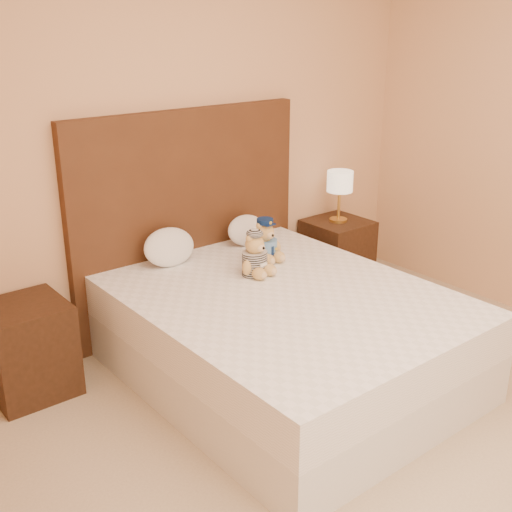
{
  "coord_description": "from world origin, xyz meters",
  "views": [
    {
      "loc": [
        -2.27,
        -1.35,
        2.06
      ],
      "look_at": [
        -0.02,
        1.45,
        0.71
      ],
      "focal_mm": 45.0,
      "sensor_mm": 36.0,
      "label": 1
    }
  ],
  "objects_px": {
    "lamp": "(340,184)",
    "pillow_right": "(247,229)",
    "nightstand_right": "(337,254)",
    "pillow_left": "(169,245)",
    "teddy_prisoner": "(255,254)",
    "nightstand_left": "(28,349)",
    "teddy_police": "(265,240)",
    "bed": "(285,336)"
  },
  "relations": [
    {
      "from": "teddy_police",
      "to": "pillow_right",
      "type": "xyz_separation_m",
      "value": [
        0.12,
        0.34,
        -0.03
      ]
    },
    {
      "from": "lamp",
      "to": "teddy_police",
      "type": "height_order",
      "value": "lamp"
    },
    {
      "from": "teddy_prisoner",
      "to": "nightstand_left",
      "type": "bearing_deg",
      "value": 152.73
    },
    {
      "from": "nightstand_right",
      "to": "teddy_police",
      "type": "relative_size",
      "value": 1.93
    },
    {
      "from": "nightstand_right",
      "to": "lamp",
      "type": "distance_m",
      "value": 0.57
    },
    {
      "from": "teddy_prisoner",
      "to": "lamp",
      "type": "bearing_deg",
      "value": 12.77
    },
    {
      "from": "nightstand_left",
      "to": "pillow_right",
      "type": "xyz_separation_m",
      "value": [
        1.61,
        0.03,
        0.39
      ]
    },
    {
      "from": "bed",
      "to": "lamp",
      "type": "height_order",
      "value": "lamp"
    },
    {
      "from": "teddy_police",
      "to": "teddy_prisoner",
      "type": "height_order",
      "value": "teddy_police"
    },
    {
      "from": "lamp",
      "to": "pillow_left",
      "type": "height_order",
      "value": "lamp"
    },
    {
      "from": "pillow_left",
      "to": "pillow_right",
      "type": "distance_m",
      "value": 0.63
    },
    {
      "from": "bed",
      "to": "pillow_left",
      "type": "height_order",
      "value": "pillow_left"
    },
    {
      "from": "nightstand_left",
      "to": "teddy_police",
      "type": "distance_m",
      "value": 1.58
    },
    {
      "from": "bed",
      "to": "nightstand_left",
      "type": "xyz_separation_m",
      "value": [
        -1.25,
        0.8,
        -0.0
      ]
    },
    {
      "from": "teddy_police",
      "to": "pillow_right",
      "type": "distance_m",
      "value": 0.36
    },
    {
      "from": "nightstand_right",
      "to": "pillow_left",
      "type": "distance_m",
      "value": 1.57
    },
    {
      "from": "bed",
      "to": "pillow_right",
      "type": "bearing_deg",
      "value": 66.48
    },
    {
      "from": "lamp",
      "to": "pillow_right",
      "type": "relative_size",
      "value": 1.28
    },
    {
      "from": "pillow_left",
      "to": "pillow_right",
      "type": "relative_size",
      "value": 1.16
    },
    {
      "from": "nightstand_left",
      "to": "teddy_police",
      "type": "bearing_deg",
      "value": -11.72
    },
    {
      "from": "pillow_right",
      "to": "bed",
      "type": "bearing_deg",
      "value": -113.52
    },
    {
      "from": "bed",
      "to": "teddy_prisoner",
      "type": "height_order",
      "value": "teddy_prisoner"
    },
    {
      "from": "teddy_prisoner",
      "to": "pillow_right",
      "type": "relative_size",
      "value": 0.87
    },
    {
      "from": "nightstand_left",
      "to": "pillow_right",
      "type": "bearing_deg",
      "value": 1.07
    },
    {
      "from": "nightstand_left",
      "to": "nightstand_right",
      "type": "relative_size",
      "value": 1.0
    },
    {
      "from": "nightstand_right",
      "to": "lamp",
      "type": "relative_size",
      "value": 1.38
    },
    {
      "from": "nightstand_right",
      "to": "lamp",
      "type": "height_order",
      "value": "lamp"
    },
    {
      "from": "nightstand_right",
      "to": "pillow_right",
      "type": "bearing_deg",
      "value": 178.07
    },
    {
      "from": "nightstand_right",
      "to": "teddy_prisoner",
      "type": "bearing_deg",
      "value": -159.3
    },
    {
      "from": "lamp",
      "to": "teddy_prisoner",
      "type": "bearing_deg",
      "value": -159.3
    },
    {
      "from": "nightstand_right",
      "to": "pillow_right",
      "type": "relative_size",
      "value": 1.76
    },
    {
      "from": "nightstand_left",
      "to": "pillow_left",
      "type": "relative_size",
      "value": 1.52
    },
    {
      "from": "teddy_police",
      "to": "pillow_left",
      "type": "relative_size",
      "value": 0.79
    },
    {
      "from": "lamp",
      "to": "teddy_police",
      "type": "bearing_deg",
      "value": -162.82
    },
    {
      "from": "nightstand_right",
      "to": "teddy_police",
      "type": "bearing_deg",
      "value": -162.82
    },
    {
      "from": "bed",
      "to": "lamp",
      "type": "relative_size",
      "value": 5.0
    },
    {
      "from": "pillow_left",
      "to": "pillow_right",
      "type": "xyz_separation_m",
      "value": [
        0.63,
        0.0,
        -0.02
      ]
    },
    {
      "from": "pillow_left",
      "to": "lamp",
      "type": "bearing_deg",
      "value": -1.13
    },
    {
      "from": "lamp",
      "to": "pillow_right",
      "type": "height_order",
      "value": "lamp"
    },
    {
      "from": "lamp",
      "to": "teddy_police",
      "type": "xyz_separation_m",
      "value": [
        -1.0,
        -0.31,
        -0.16
      ]
    },
    {
      "from": "pillow_left",
      "to": "teddy_police",
      "type": "bearing_deg",
      "value": -33.3
    },
    {
      "from": "bed",
      "to": "pillow_left",
      "type": "bearing_deg",
      "value": 108.14
    }
  ]
}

